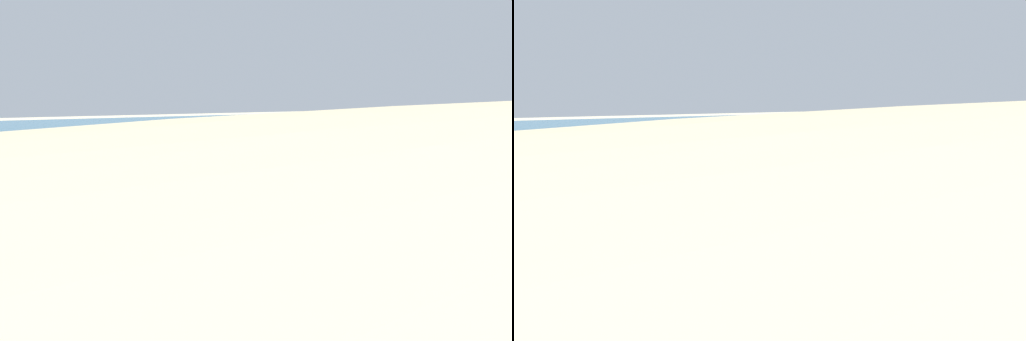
# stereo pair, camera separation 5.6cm
# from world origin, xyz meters

# --- Properties ---
(ground_plane) EXTENTS (160.00, 160.00, 0.00)m
(ground_plane) POSITION_xyz_m (0.00, 0.00, 0.00)
(ground_plane) COLOR beige
(beach_umbrella_3) EXTENTS (2.62, 2.62, 2.61)m
(beach_umbrella_3) POSITION_xyz_m (-5.29, 0.53, 2.33)
(beach_umbrella_3) COLOR brown
(beach_umbrella_3) RESTS_ON ground_plane
(beach_umbrella_4) EXTENTS (2.37, 2.37, 2.37)m
(beach_umbrella_4) POSITION_xyz_m (-1.41, 0.75, 2.12)
(beach_umbrella_4) COLOR brown
(beach_umbrella_4) RESTS_ON ground_plane
(beach_umbrella_5) EXTENTS (2.55, 2.55, 2.62)m
(beach_umbrella_5) POSITION_xyz_m (2.50, 0.78, 2.27)
(beach_umbrella_5) COLOR brown
(beach_umbrella_5) RESTS_ON ground_plane
(beach_umbrella_6) EXTENTS (1.97, 1.97, 2.77)m
(beach_umbrella_6) POSITION_xyz_m (6.37, 0.36, 2.51)
(beach_umbrella_6) COLOR brown
(beach_umbrella_6) RESTS_ON ground_plane
(beach_umbrella_7) EXTENTS (2.46, 2.46, 2.78)m
(beach_umbrella_7) POSITION_xyz_m (10.04, 1.00, 2.48)
(beach_umbrella_7) COLOR brown
(beach_umbrella_7) RESTS_ON ground_plane
(beach_umbrella_8) EXTENTS (1.98, 1.98, 2.66)m
(beach_umbrella_8) POSITION_xyz_m (13.88, 0.76, 2.31)
(beach_umbrella_8) COLOR brown
(beach_umbrella_8) RESTS_ON ground_plane
(lounge_chair_1) EXTENTS (1.63, 1.15, 1.04)m
(lounge_chair_1) POSITION_xyz_m (2.65, -0.48, 0.40)
(lounge_chair_1) COLOR yellow
(lounge_chair_1) RESTS_ON ground_plane
(beach_ball) EXTENTS (0.28, 0.28, 0.28)m
(beach_ball) POSITION_xyz_m (-1.28, -2.61, 0.14)
(beach_ball) COLOR red
(beach_ball) RESTS_ON ground_plane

